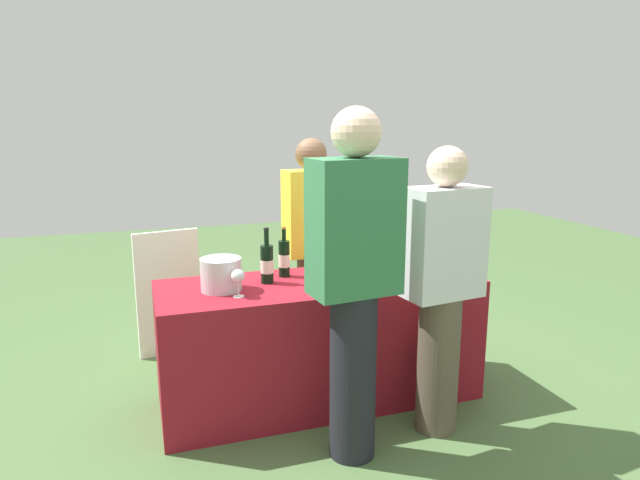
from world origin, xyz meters
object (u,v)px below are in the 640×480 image
wine_bottle_3 (411,250)px  server_pouring (311,243)px  wine_glass_0 (238,277)px  wine_bottle_1 (284,258)px  wine_bottle_2 (357,252)px  wine_glass_2 (355,267)px  guest_0 (354,276)px  menu_board (169,293)px  guest_1 (442,284)px  ice_bucket (221,274)px  wine_glass_1 (314,270)px  wine_bottle_0 (267,263)px

wine_bottle_3 → server_pouring: size_ratio=0.19×
wine_bottle_3 → wine_glass_0: size_ratio=1.98×
wine_bottle_1 → wine_bottle_2: bearing=-1.8°
wine_glass_2 → server_pouring: 0.65m
guest_0 → menu_board: 1.87m
wine_bottle_1 → menu_board: 1.13m
guest_1 → wine_glass_0: bearing=151.7°
wine_bottle_3 → menu_board: bearing=150.3°
wine_bottle_2 → wine_glass_0: size_ratio=2.11×
server_pouring → guest_0: size_ratio=0.90×
wine_bottle_1 → guest_0: size_ratio=0.18×
ice_bucket → wine_glass_2: bearing=-7.2°
wine_bottle_3 → menu_board: 1.78m
wine_bottle_1 → guest_1: 0.98m
wine_glass_2 → wine_glass_1: bearing=173.7°
wine_bottle_3 → wine_glass_1: size_ratio=2.31×
wine_glass_1 → wine_glass_2: (0.24, -0.03, 0.00)m
wine_glass_0 → wine_glass_1: (0.46, 0.08, -0.02)m
wine_bottle_1 → wine_glass_0: wine_bottle_1 is taller
wine_bottle_1 → ice_bucket: size_ratio=1.36×
wine_glass_0 → wine_glass_1: bearing=9.7°
wine_glass_2 → server_pouring: (-0.07, 0.65, 0.01)m
wine_glass_1 → menu_board: size_ratio=0.14×
wine_bottle_0 → wine_glass_0: size_ratio=2.14×
wine_bottle_3 → wine_bottle_0: bearing=-175.7°
wine_bottle_1 → guest_1: guest_1 is taller
wine_bottle_0 → ice_bucket: 0.29m
wine_bottle_3 → ice_bucket: 1.26m
wine_glass_2 → guest_0: guest_0 is taller
wine_glass_0 → server_pouring: 0.94m
wine_bottle_3 → menu_board: size_ratio=0.33×
wine_glass_0 → ice_bucket: size_ratio=0.67×
wine_bottle_2 → guest_1: guest_1 is taller
server_pouring → guest_1: 1.15m
wine_bottle_1 → wine_bottle_2: (0.47, -0.01, 0.00)m
guest_0 → guest_1: (0.54, 0.08, -0.11)m
wine_bottle_2 → wine_glass_0: wine_bottle_2 is taller
menu_board → server_pouring: bearing=-36.2°
server_pouring → wine_bottle_0: bearing=44.7°
wine_glass_2 → menu_board: (-1.02, 1.09, -0.39)m
wine_bottle_0 → wine_bottle_1: 0.17m
wine_bottle_0 → wine_glass_1: wine_bottle_0 is taller
wine_glass_1 → ice_bucket: size_ratio=0.58×
menu_board → wine_glass_2: bearing=-58.1°
wine_glass_2 → guest_1: guest_1 is taller
wine_glass_2 → wine_bottle_0: bearing=162.1°
wine_bottle_2 → wine_glass_0: 0.87m
wine_bottle_3 → guest_1: (-0.16, -0.67, -0.03)m
wine_bottle_2 → wine_glass_1: 0.42m
ice_bucket → menu_board: bearing=104.0°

